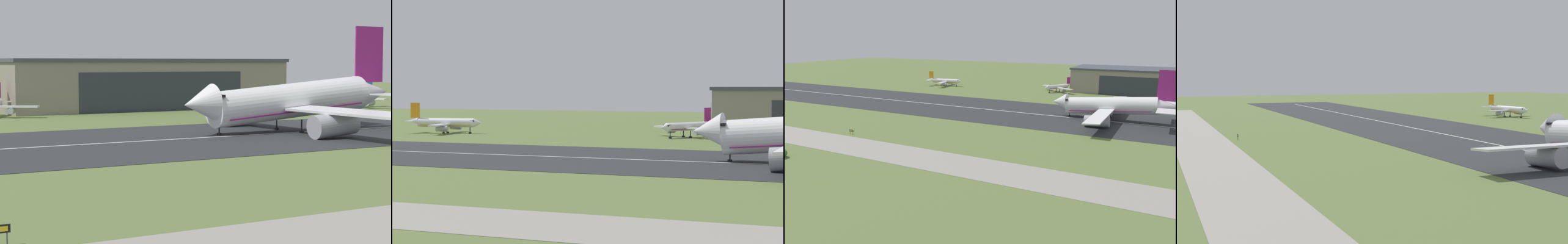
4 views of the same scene
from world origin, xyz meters
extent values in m
cube|color=#2B2D30|center=(0.00, 100.21, 0.03)|extent=(400.53, 49.82, 0.06)
cube|color=silver|center=(0.00, 100.21, 0.07)|extent=(360.47, 0.70, 0.01)
cone|color=white|center=(34.71, 102.74, 5.63)|extent=(6.20, 6.37, 6.74)
cube|color=black|center=(37.85, 102.72, 6.89)|extent=(1.17, 5.39, 0.52)
cylinder|color=black|center=(38.76, 102.72, 1.23)|extent=(0.24, 0.24, 2.46)
cylinder|color=black|center=(38.76, 102.72, 0.22)|extent=(0.84, 0.84, 0.44)
cylinder|color=white|center=(-54.76, 158.05, 3.17)|extent=(17.39, 5.31, 2.62)
cone|color=white|center=(-45.10, 159.60, 3.17)|extent=(2.74, 2.96, 2.62)
cone|color=white|center=(-64.80, 156.44, 3.65)|extent=(3.48, 2.83, 2.36)
cube|color=black|center=(-46.39, 159.39, 3.70)|extent=(1.44, 2.37, 0.44)
cube|color=orange|center=(-54.76, 158.05, 2.45)|extent=(15.67, 4.91, 0.20)
cube|color=white|center=(-53.46, 152.15, 2.72)|extent=(4.18, 9.75, 0.40)
cylinder|color=#A8A8B2|center=(-53.04, 152.98, 1.65)|extent=(3.62, 2.14, 1.63)
cube|color=white|center=(-55.37, 164.06, 2.72)|extent=(4.18, 9.75, 0.40)
cylinder|color=#A8A8B2|center=(-54.71, 163.40, 1.65)|extent=(3.62, 2.14, 1.63)
cube|color=orange|center=(-64.33, 156.51, 6.71)|extent=(2.86, 0.73, 4.46)
cube|color=white|center=(-64.20, 153.17, 3.57)|extent=(3.10, 4.36, 0.24)
cube|color=white|center=(-65.25, 159.72, 3.57)|extent=(3.10, 4.36, 0.24)
cylinder|color=black|center=(-47.45, 159.22, 0.93)|extent=(0.24, 0.24, 1.86)
cylinder|color=black|center=(-47.45, 159.22, 0.22)|extent=(0.84, 0.84, 0.44)
cylinder|color=black|center=(-54.66, 156.47, 0.93)|extent=(0.24, 0.24, 1.86)
cylinder|color=black|center=(-54.66, 156.47, 0.22)|extent=(0.84, 0.84, 0.44)
cylinder|color=black|center=(-55.16, 159.58, 0.93)|extent=(0.24, 0.24, 1.86)
cylinder|color=black|center=(-55.16, 159.58, 0.22)|extent=(0.84, 0.84, 0.44)
cylinder|color=white|center=(15.53, 164.89, 3.00)|extent=(9.39, 13.34, 2.24)
cone|color=white|center=(11.25, 157.95, 3.00)|extent=(2.96, 2.89, 2.24)
cone|color=white|center=(19.97, 172.11, 3.40)|extent=(3.12, 3.34, 2.01)
cube|color=black|center=(11.83, 158.89, 3.44)|extent=(2.20, 1.93, 0.44)
cube|color=#991E7A|center=(15.53, 164.89, 2.38)|extent=(8.55, 12.07, 0.20)
cube|color=white|center=(10.03, 167.93, 2.60)|extent=(9.98, 7.35, 0.40)
cylinder|color=#A8A8B2|center=(10.49, 167.11, 1.66)|extent=(2.70, 3.20, 1.39)
cube|color=white|center=(20.72, 161.35, 2.60)|extent=(9.98, 7.35, 0.40)
cylinder|color=#A8A8B2|center=(19.78, 161.40, 1.66)|extent=(2.70, 3.20, 1.39)
cube|color=#991E7A|center=(19.76, 171.77, 6.02)|extent=(1.51, 2.22, 3.80)
cube|color=white|center=(17.56, 173.59, 3.33)|extent=(4.03, 3.61, 0.24)
cube|color=white|center=(22.38, 170.63, 3.33)|extent=(4.03, 3.61, 0.24)
cylinder|color=black|center=(12.41, 159.82, 0.94)|extent=(0.24, 0.24, 1.88)
cylinder|color=black|center=(12.41, 159.82, 0.22)|extent=(0.84, 0.84, 0.44)
cylinder|color=black|center=(14.49, 165.77, 0.94)|extent=(0.24, 0.24, 1.88)
cylinder|color=black|center=(14.49, 165.77, 0.22)|extent=(0.84, 0.84, 0.44)
cylinder|color=black|center=(16.78, 164.37, 0.94)|extent=(0.24, 0.24, 1.88)
cylinder|color=black|center=(16.78, 164.37, 0.22)|extent=(0.84, 0.84, 0.44)
camera|label=1|loc=(-30.38, -8.77, 12.54)|focal=70.00mm
camera|label=2|loc=(64.19, -34.90, 13.59)|focal=70.00mm
camera|label=3|loc=(75.67, -43.94, 31.35)|focal=35.00mm
camera|label=4|loc=(131.53, 20.29, 17.48)|focal=50.00mm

